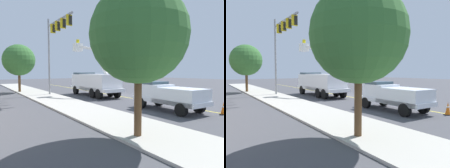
# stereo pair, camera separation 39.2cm
# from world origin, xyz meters

# --- Properties ---
(ground) EXTENTS (120.00, 120.00, 0.00)m
(ground) POSITION_xyz_m (0.00, 0.00, 0.00)
(ground) COLOR #47474C
(sidewalk_far_side) EXTENTS (60.02, 3.94, 0.12)m
(sidewalk_far_side) POSITION_xyz_m (0.04, 7.25, 0.06)
(sidewalk_far_side) COLOR #B2ADA3
(sidewalk_far_side) RESTS_ON ground
(lane_centre_stripe) EXTENTS (50.00, 0.45, 0.01)m
(lane_centre_stripe) POSITION_xyz_m (0.00, 0.00, 0.00)
(lane_centre_stripe) COLOR yellow
(lane_centre_stripe) RESTS_ON ground
(utility_bucket_truck) EXTENTS (8.21, 3.15, 6.53)m
(utility_bucket_truck) POSITION_xyz_m (1.27, 2.15, 1.60)
(utility_bucket_truck) COLOR white
(utility_bucket_truck) RESTS_ON ground
(service_pickup_truck) EXTENTS (5.61, 2.22, 2.06)m
(service_pickup_truck) POSITION_xyz_m (-9.81, 2.19, 1.12)
(service_pickup_truck) COLOR white
(service_pickup_truck) RESTS_ON ground
(passing_minivan) EXTENTS (4.81, 1.97, 1.69)m
(passing_minivan) POSITION_xyz_m (7.73, -2.12, 0.97)
(passing_minivan) COLOR black
(passing_minivan) RESTS_ON ground
(traffic_cone_leading) EXTENTS (0.40, 0.40, 0.86)m
(traffic_cone_leading) POSITION_xyz_m (-12.80, 0.34, 0.42)
(traffic_cone_leading) COLOR black
(traffic_cone_leading) RESTS_ON ground
(traffic_cone_mid_front) EXTENTS (0.40, 0.40, 0.80)m
(traffic_cone_mid_front) POSITION_xyz_m (-4.35, 0.05, 0.39)
(traffic_cone_mid_front) COLOR black
(traffic_cone_mid_front) RESTS_ON ground
(traffic_cone_mid_rear) EXTENTS (0.40, 0.40, 0.89)m
(traffic_cone_mid_rear) POSITION_xyz_m (4.97, 0.40, 0.44)
(traffic_cone_mid_rear) COLOR black
(traffic_cone_mid_rear) RESTS_ON ground
(traffic_signal_mast) EXTENTS (7.09, 0.59, 8.95)m
(traffic_signal_mast) POSITION_xyz_m (2.53, 6.21, 6.44)
(traffic_signal_mast) COLOR gray
(traffic_signal_mast) RESTS_ON ground
(street_tree_left) EXTENTS (4.10, 4.10, 6.42)m
(street_tree_left) POSITION_xyz_m (-13.32, 8.24, 4.36)
(street_tree_left) COLOR brown
(street_tree_left) RESTS_ON ground
(street_tree_right) EXTENTS (4.13, 4.13, 6.39)m
(street_tree_right) POSITION_xyz_m (9.99, 8.60, 4.32)
(street_tree_right) COLOR brown
(street_tree_right) RESTS_ON ground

